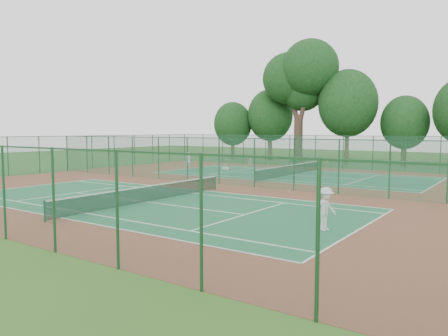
{
  "coord_description": "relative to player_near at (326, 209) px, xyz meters",
  "views": [
    {
      "loc": [
        17.35,
        -26.45,
        4.06
      ],
      "look_at": [
        1.24,
        -3.34,
        1.6
      ],
      "focal_mm": 35.0,
      "sensor_mm": 36.0,
      "label": 1
    }
  ],
  "objects": [
    {
      "name": "court_far",
      "position": [
        -10.8,
        18.91,
        -0.89
      ],
      "size": [
        23.77,
        10.97,
        0.01
      ],
      "primitive_type": "cube",
      "color": "#1C5B3F",
      "rests_on": "red_pad"
    },
    {
      "name": "ground",
      "position": [
        -10.8,
        9.91,
        -0.9
      ],
      "size": [
        120.0,
        120.0,
        0.0
      ],
      "primitive_type": "plane",
      "color": "#2B541A",
      "rests_on": "ground"
    },
    {
      "name": "player_near",
      "position": [
        0.0,
        0.0,
        0.0
      ],
      "size": [
        0.96,
        1.28,
        1.76
      ],
      "primitive_type": "imported",
      "rotation": [
        0.0,
        0.0,
        1.27
      ],
      "color": "silver",
      "rests_on": "court_near"
    },
    {
      "name": "big_tree",
      "position": [
        -16.42,
        32.62,
        9.56
      ],
      "size": [
        9.61,
        7.04,
        14.77
      ],
      "color": "#33231C",
      "rests_on": "ground"
    },
    {
      "name": "stray_ball_a",
      "position": [
        -3.54,
        9.66,
        -0.85
      ],
      "size": [
        0.07,
        0.07,
        0.07
      ],
      "primitive_type": "sphere",
      "color": "gold",
      "rests_on": "red_pad"
    },
    {
      "name": "player_far",
      "position": [
        -22.12,
        18.09,
        -0.0
      ],
      "size": [
        0.61,
        0.74,
        1.75
      ],
      "primitive_type": "imported",
      "rotation": [
        0.0,
        0.0,
        -1.92
      ],
      "color": "silver",
      "rests_on": "court_far"
    },
    {
      "name": "evergreen_row",
      "position": [
        -10.3,
        34.16,
        -0.9
      ],
      "size": [
        39.0,
        5.0,
        12.0
      ],
      "primitive_type": null,
      "color": "black",
      "rests_on": "ground"
    },
    {
      "name": "trash_bin",
      "position": [
        -20.18,
        27.29,
        -0.42
      ],
      "size": [
        0.68,
        0.68,
        0.94
      ],
      "primitive_type": "cylinder",
      "rotation": [
        0.0,
        0.0,
        -0.38
      ],
      "color": "gray",
      "rests_on": "red_pad"
    },
    {
      "name": "tennis_net_near",
      "position": [
        -10.8,
        0.91,
        -0.36
      ],
      "size": [
        0.1,
        12.9,
        0.97
      ],
      "color": "#153B24",
      "rests_on": "ground"
    },
    {
      "name": "red_pad",
      "position": [
        -10.8,
        9.91,
        -0.9
      ],
      "size": [
        40.0,
        36.0,
        0.01
      ],
      "primitive_type": "cube",
      "color": "brown",
      "rests_on": "ground"
    },
    {
      "name": "kit_bag",
      "position": [
        -18.82,
        20.12,
        -0.76
      ],
      "size": [
        0.74,
        0.35,
        0.27
      ],
      "primitive_type": "cube",
      "rotation": [
        0.0,
        0.0,
        -0.11
      ],
      "color": "white",
      "rests_on": "red_pad"
    },
    {
      "name": "fence_west",
      "position": [
        -30.8,
        9.91,
        0.86
      ],
      "size": [
        0.09,
        36.0,
        3.5
      ],
      "rotation": [
        0.0,
        0.0,
        1.57
      ],
      "color": "#16432C",
      "rests_on": "ground"
    },
    {
      "name": "stray_ball_c",
      "position": [
        -8.79,
        9.51,
        -0.86
      ],
      "size": [
        0.07,
        0.07,
        0.07
      ],
      "primitive_type": "sphere",
      "color": "#ABC82E",
      "rests_on": "red_pad"
    },
    {
      "name": "tennis_net_far",
      "position": [
        -10.8,
        18.91,
        -0.36
      ],
      "size": [
        0.1,
        12.9,
        0.97
      ],
      "color": "#13341D",
      "rests_on": "ground"
    },
    {
      "name": "stray_ball_b",
      "position": [
        -6.32,
        9.36,
        -0.86
      ],
      "size": [
        0.07,
        0.07,
        0.07
      ],
      "primitive_type": "sphere",
      "color": "yellow",
      "rests_on": "red_pad"
    },
    {
      "name": "bench",
      "position": [
        -13.9,
        27.08,
        -0.34
      ],
      "size": [
        1.79,
        0.87,
        1.06
      ],
      "rotation": [
        0.0,
        0.0,
        -0.23
      ],
      "color": "#12351B",
      "rests_on": "red_pad"
    },
    {
      "name": "fence_north",
      "position": [
        -10.8,
        27.91,
        0.86
      ],
      "size": [
        40.0,
        0.09,
        3.5
      ],
      "color": "#194C32",
      "rests_on": "ground"
    },
    {
      "name": "fence_divider",
      "position": [
        -10.8,
        9.91,
        0.86
      ],
      "size": [
        40.0,
        0.09,
        3.5
      ],
      "color": "#174626",
      "rests_on": "ground"
    },
    {
      "name": "court_near",
      "position": [
        -10.8,
        0.91,
        -0.89
      ],
      "size": [
        23.77,
        10.97,
        0.01
      ],
      "primitive_type": "cube",
      "color": "#1D5D3A",
      "rests_on": "red_pad"
    }
  ]
}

